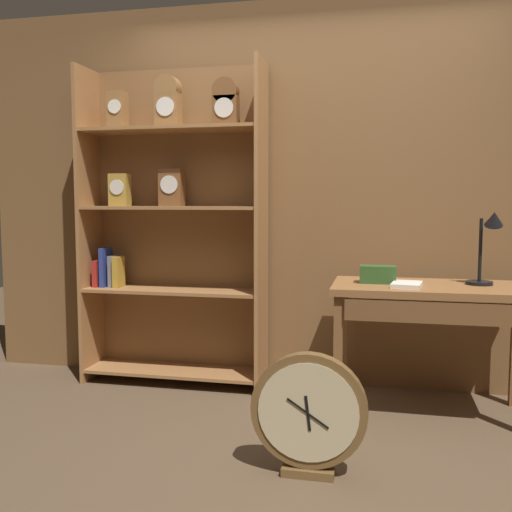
{
  "coord_description": "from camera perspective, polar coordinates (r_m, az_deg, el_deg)",
  "views": [
    {
      "loc": [
        0.46,
        -2.55,
        1.26
      ],
      "look_at": [
        -0.22,
        0.58,
        0.95
      ],
      "focal_mm": 40.37,
      "sensor_mm": 36.0,
      "label": 1
    }
  ],
  "objects": [
    {
      "name": "back_wood_panel",
      "position": [
        3.95,
        5.64,
        6.01
      ],
      "size": [
        4.8,
        0.05,
        2.6
      ],
      "primitive_type": "cube",
      "color": "brown",
      "rests_on": "ground"
    },
    {
      "name": "desk_lamp",
      "position": [
        3.57,
        21.99,
        1.26
      ],
      "size": [
        0.19,
        0.2,
        0.45
      ],
      "color": "black",
      "rests_on": "workbench"
    },
    {
      "name": "round_clock_large",
      "position": [
        2.73,
        5.25,
        -15.3
      ],
      "size": [
        0.54,
        0.11,
        0.58
      ],
      "color": "brown",
      "rests_on": "ground"
    },
    {
      "name": "ground_plane",
      "position": [
        2.88,
        1.96,
        -20.46
      ],
      "size": [
        10.0,
        10.0,
        0.0
      ],
      "primitive_type": "plane",
      "color": "brown"
    },
    {
      "name": "bookshelf",
      "position": [
        3.99,
        -8.32,
        3.67
      ],
      "size": [
        1.26,
        0.34,
        2.17
      ],
      "color": "#9E6B3D",
      "rests_on": "ground"
    },
    {
      "name": "workbench",
      "position": [
        3.5,
        17.03,
        -4.46
      ],
      "size": [
        1.14,
        0.61,
        0.77
      ],
      "color": "brown",
      "rests_on": "ground"
    },
    {
      "name": "open_repair_manual",
      "position": [
        3.39,
        14.71,
        -2.76
      ],
      "size": [
        0.19,
        0.24,
        0.02
      ],
      "primitive_type": "cube",
      "rotation": [
        0.0,
        0.0,
        -0.15
      ],
      "color": "silver",
      "rests_on": "workbench"
    },
    {
      "name": "toolbox_small",
      "position": [
        3.5,
        11.99,
        -1.8
      ],
      "size": [
        0.21,
        0.11,
        0.1
      ],
      "primitive_type": "cube",
      "color": "#2D5123",
      "rests_on": "workbench"
    }
  ]
}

